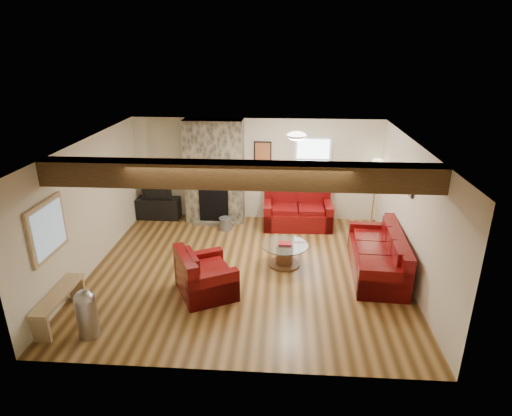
{
  "coord_description": "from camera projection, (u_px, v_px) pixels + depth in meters",
  "views": [
    {
      "loc": [
        0.67,
        -7.32,
        4.13
      ],
      "look_at": [
        0.15,
        0.4,
        1.15
      ],
      "focal_mm": 30.0,
      "sensor_mm": 36.0,
      "label": 1
    }
  ],
  "objects": [
    {
      "name": "coffee_table",
      "position": [
        285.0,
        255.0,
        8.46
      ],
      "size": [
        0.93,
        0.93,
        0.48
      ],
      "color": "#4B2C18",
      "rests_on": "floor"
    },
    {
      "name": "artwork_back",
      "position": [
        263.0,
        152.0,
        10.24
      ],
      "size": [
        0.42,
        0.06,
        0.52
      ],
      "primitive_type": null,
      "color": "black",
      "rests_on": "room"
    },
    {
      "name": "pine_bench",
      "position": [
        60.0,
        306.0,
        6.79
      ],
      "size": [
        0.29,
        1.26,
        0.47
      ],
      "primitive_type": null,
      "color": "tan",
      "rests_on": "floor"
    },
    {
      "name": "room",
      "position": [
        247.0,
        211.0,
        7.89
      ],
      "size": [
        8.0,
        8.0,
        8.0
      ],
      "color": "#543616",
      "rests_on": "ground"
    },
    {
      "name": "floor_lamp",
      "position": [
        377.0,
        170.0,
        9.8
      ],
      "size": [
        0.43,
        0.43,
        1.67
      ],
      "color": "#B18949",
      "rests_on": "floor"
    },
    {
      "name": "loveseat",
      "position": [
        298.0,
        210.0,
        10.2
      ],
      "size": [
        1.63,
        0.97,
        0.85
      ],
      "primitive_type": null,
      "rotation": [
        0.0,
        0.0,
        0.03
      ],
      "color": "#4B0A05",
      "rests_on": "floor"
    },
    {
      "name": "ceiling_dome",
      "position": [
        297.0,
        137.0,
        8.24
      ],
      "size": [
        0.4,
        0.4,
        0.18
      ],
      "primitive_type": null,
      "color": "#EEE0CB",
      "rests_on": "room"
    },
    {
      "name": "tv_cabinet",
      "position": [
        159.0,
        208.0,
        10.75
      ],
      "size": [
        1.06,
        0.42,
        0.53
      ],
      "primitive_type": "cube",
      "color": "black",
      "rests_on": "floor"
    },
    {
      "name": "sofa_three",
      "position": [
        377.0,
        253.0,
        8.13
      ],
      "size": [
        1.02,
        2.19,
        0.83
      ],
      "primitive_type": null,
      "rotation": [
        0.0,
        0.0,
        -1.63
      ],
      "color": "#4B0A05",
      "rests_on": "floor"
    },
    {
      "name": "pedal_bin",
      "position": [
        87.0,
        313.0,
        6.35
      ],
      "size": [
        0.41,
        0.41,
        0.78
      ],
      "primitive_type": null,
      "rotation": [
        0.0,
        0.0,
        -0.43
      ],
      "color": "#9D9DA1",
      "rests_on": "floor"
    },
    {
      "name": "back_window",
      "position": [
        313.0,
        159.0,
        10.22
      ],
      "size": [
        0.9,
        0.08,
        1.1
      ],
      "primitive_type": null,
      "color": "white",
      "rests_on": "room"
    },
    {
      "name": "chimney_breast",
      "position": [
        214.0,
        173.0,
        10.28
      ],
      "size": [
        1.4,
        0.67,
        2.5
      ],
      "color": "#37322A",
      "rests_on": "floor"
    },
    {
      "name": "artwork_right",
      "position": [
        409.0,
        183.0,
        7.8
      ],
      "size": [
        0.06,
        0.55,
        0.42
      ],
      "primitive_type": null,
      "color": "black",
      "rests_on": "room"
    },
    {
      "name": "hatch_window",
      "position": [
        48.0,
        229.0,
        6.61
      ],
      "size": [
        0.08,
        1.0,
        0.9
      ],
      "primitive_type": null,
      "color": "tan",
      "rests_on": "room"
    },
    {
      "name": "armchair_red",
      "position": [
        206.0,
        272.0,
        7.45
      ],
      "size": [
        1.25,
        1.3,
        0.82
      ],
      "primitive_type": null,
      "rotation": [
        0.0,
        0.0,
        2.05
      ],
      "color": "#4B0A05",
      "rests_on": "floor"
    },
    {
      "name": "television",
      "position": [
        157.0,
        190.0,
        10.58
      ],
      "size": [
        0.75,
        0.1,
        0.43
      ],
      "primitive_type": "imported",
      "color": "black",
      "rests_on": "tv_cabinet"
    },
    {
      "name": "coal_bucket",
      "position": [
        225.0,
        223.0,
        10.13
      ],
      "size": [
        0.32,
        0.32,
        0.3
      ],
      "primitive_type": null,
      "color": "slate",
      "rests_on": "floor"
    },
    {
      "name": "oak_beam",
      "position": [
        239.0,
        175.0,
        6.34
      ],
      "size": [
        6.0,
        0.36,
        0.38
      ],
      "primitive_type": "cube",
      "color": "#341E0F",
      "rests_on": "room"
    }
  ]
}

